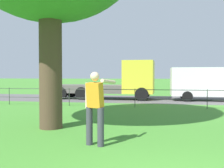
# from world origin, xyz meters

# --- Properties ---
(street_strip) EXTENTS (80.00, 6.17, 0.01)m
(street_strip) POSITION_xyz_m (0.00, 15.50, 0.00)
(street_strip) COLOR #565454
(street_strip) RESTS_ON ground
(park_fence) EXTENTS (33.19, 0.04, 1.00)m
(park_fence) POSITION_xyz_m (0.00, 10.51, 0.67)
(park_fence) COLOR #333833
(park_fence) RESTS_ON ground
(person_thrower) EXTENTS (0.68, 0.73, 1.78)m
(person_thrower) POSITION_xyz_m (-2.07, 2.72, 0.97)
(person_thrower) COLOR #383842
(person_thrower) RESTS_ON ground
(flatbed_truck_center) EXTENTS (7.36, 2.59, 2.75)m
(flatbed_truck_center) POSITION_xyz_m (-3.48, 15.26, 1.22)
(flatbed_truck_center) COLOR yellow
(flatbed_truck_center) RESTS_ON ground
(panel_van_far_right) EXTENTS (5.03, 2.16, 2.24)m
(panel_van_far_right) POSITION_xyz_m (2.74, 15.19, 1.27)
(panel_van_far_right) COLOR white
(panel_van_far_right) RESTS_ON ground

